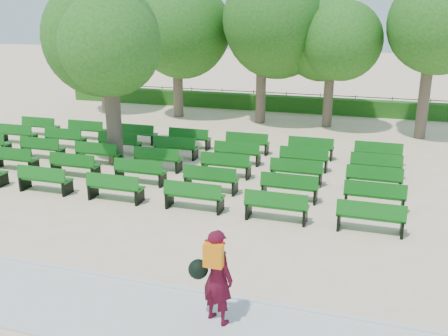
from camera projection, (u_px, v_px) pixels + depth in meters
name	position (u px, v px, depth m)	size (l,w,h in m)	color
ground	(178.00, 185.00, 17.05)	(120.00, 120.00, 0.00)	beige
paving	(40.00, 298.00, 10.31)	(30.00, 2.20, 0.06)	silver
curb	(72.00, 270.00, 11.35)	(30.00, 0.12, 0.10)	silver
hedge	(268.00, 103.00, 29.64)	(26.00, 0.70, 0.90)	#225B17
fence	(269.00, 109.00, 30.14)	(26.00, 0.10, 1.02)	black
tree_line	(251.00, 124.00, 26.14)	(21.80, 6.80, 7.04)	#27651B
bench_array	(160.00, 167.00, 18.65)	(1.83, 0.71, 1.13)	#106015
tree_among	(109.00, 48.00, 18.21)	(4.46, 4.46, 6.45)	brown
person	(216.00, 275.00, 9.22)	(0.94, 0.68, 1.88)	#4A0A1B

